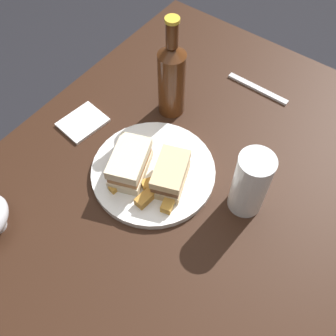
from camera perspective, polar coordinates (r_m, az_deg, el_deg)
The scene contains 15 objects.
ground_plane at distance 1.60m, azimuth 1.28°, elevation -15.98°, with size 6.00×6.00×0.00m, color black.
dining_table at distance 1.25m, azimuth 1.61°, elevation -10.65°, with size 1.12×0.85×0.75m, color black.
plate at distance 0.91m, azimuth -2.16°, elevation -0.51°, with size 0.29×0.29×0.02m, color white.
sandwich_half_left at distance 0.88m, azimuth -5.57°, elevation 0.64°, with size 0.14×0.11×0.07m.
sandwich_half_right at distance 0.86m, azimuth 0.38°, elevation -0.89°, with size 0.12×0.10×0.06m.
potato_wedge_front at distance 0.86m, azimuth -3.25°, elevation -4.32°, with size 0.05×0.02×0.02m, color #B77F33.
potato_wedge_middle at distance 0.85m, azimuth 0.06°, elevation -5.16°, with size 0.04×0.02×0.02m, color gold.
potato_wedge_back at distance 0.88m, azimuth -2.18°, elevation -2.12°, with size 0.05×0.02×0.02m, color gold.
potato_wedge_left_edge at distance 0.89m, azimuth -5.82°, elevation -1.41°, with size 0.04×0.02×0.02m, color #B77F33.
potato_wedge_right_edge at distance 0.88m, azimuth -7.10°, elevation -2.36°, with size 0.05×0.02×0.01m, color gold.
potato_wedge_stray at distance 0.88m, azimuth -4.65°, elevation -1.88°, with size 0.04×0.02×0.02m, color gold.
pint_glass at distance 0.83m, azimuth 11.79°, elevation -2.64°, with size 0.08×0.08×0.17m.
cider_bottle at distance 0.97m, azimuth 0.54°, elevation 13.03°, with size 0.07×0.07×0.27m.
napkin at distance 1.03m, azimuth -12.31°, elevation 6.52°, with size 0.11×0.09×0.01m, color white.
fork at distance 1.12m, azimuth 13.15°, elevation 11.09°, with size 0.18×0.02×0.01m, color silver.
Camera 1 is at (-0.42, -0.27, 1.52)m, focal length 41.85 mm.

